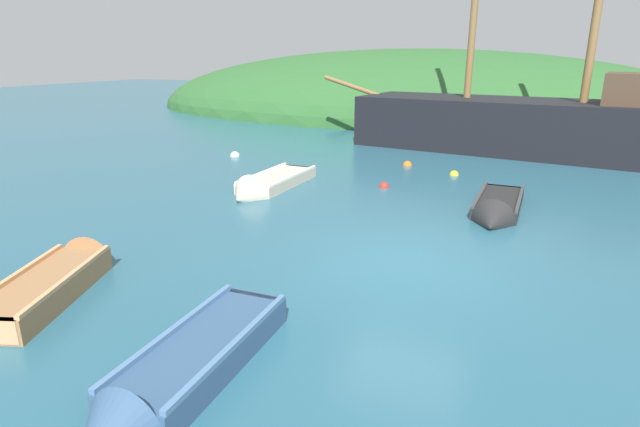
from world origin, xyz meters
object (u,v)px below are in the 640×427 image
sailing_ship (527,132)px  rowboat_portside (496,211)px  rowboat_outer_left (267,187)px  buoy_yellow (454,175)px  rowboat_far (61,280)px  rowboat_outer_right (180,377)px  buoy_red (384,187)px  buoy_white (235,156)px  buoy_orange (407,165)px

sailing_ship → rowboat_portside: 9.36m
sailing_ship → rowboat_outer_left: bearing=62.8°
buoy_yellow → rowboat_far: bearing=-113.2°
buoy_yellow → sailing_ship: bearing=69.2°
rowboat_outer_right → buoy_yellow: 12.79m
rowboat_outer_left → buoy_yellow: rowboat_outer_left is taller
buoy_yellow → buoy_red: bearing=-124.6°
rowboat_far → buoy_white: (-3.60, 11.29, -0.14)m
buoy_red → rowboat_far: bearing=-109.6°
buoy_red → rowboat_portside: bearing=-25.0°
rowboat_far → rowboat_outer_right: 3.86m
rowboat_outer_left → buoy_red: bearing=120.3°
rowboat_far → rowboat_outer_left: (0.07, 7.16, -0.04)m
rowboat_far → rowboat_outer_right: rowboat_outer_right is taller
rowboat_portside → rowboat_far: bearing=-40.4°
buoy_orange → sailing_ship: bearing=49.3°
rowboat_outer_left → rowboat_outer_right: rowboat_outer_left is taller
rowboat_far → buoy_orange: 12.57m
buoy_yellow → buoy_white: bearing=-180.0°
buoy_white → buoy_red: (6.75, -2.45, 0.00)m
buoy_yellow → rowboat_portside: bearing=-67.7°
buoy_yellow → buoy_white: 8.44m
rowboat_outer_left → sailing_ship: bearing=146.0°
rowboat_portside → buoy_orange: bearing=-143.9°
buoy_white → rowboat_portside: bearing=-21.7°
sailing_ship → buoy_red: (-3.71, -7.77, -0.81)m
rowboat_outer_right → buoy_red: bearing=-178.8°
rowboat_portside → rowboat_outer_right: bearing=-17.2°
sailing_ship → rowboat_portside: (-0.38, -9.33, -0.72)m
rowboat_portside → buoy_white: bearing=-110.4°
buoy_white → buoy_orange: (6.65, 0.90, 0.00)m
rowboat_portside → rowboat_outer_right: 9.19m
rowboat_outer_left → buoy_white: rowboat_outer_left is taller
rowboat_portside → buoy_white: 10.84m
buoy_red → rowboat_outer_left: bearing=-151.4°
sailing_ship → rowboat_outer_right: (-3.28, -18.05, -0.68)m
buoy_yellow → buoy_red: size_ratio=0.98×
buoy_red → buoy_orange: (-0.09, 3.35, 0.00)m
rowboat_outer_right → buoy_orange: (-0.53, 13.62, -0.13)m
rowboat_outer_right → buoy_red: rowboat_outer_right is taller
rowboat_far → sailing_ship: bearing=-42.0°
rowboat_outer_right → buoy_yellow: (1.26, 12.72, -0.13)m
rowboat_far → buoy_white: size_ratio=9.27×
rowboat_far → rowboat_portside: rowboat_far is taller
buoy_orange → rowboat_portside: bearing=-55.1°
rowboat_outer_right → rowboat_far: bearing=-113.0°
buoy_red → buoy_orange: size_ratio=0.93×
rowboat_outer_left → buoy_red: 3.51m
buoy_red → rowboat_outer_right: bearing=-87.6°
rowboat_portside → sailing_ship: bearing=178.9°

